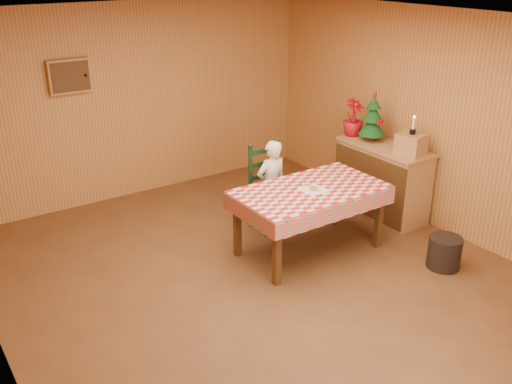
# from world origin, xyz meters

# --- Properties ---
(ground) EXTENTS (6.00, 6.00, 0.00)m
(ground) POSITION_xyz_m (0.00, 0.00, 0.00)
(ground) COLOR brown
(ground) RESTS_ON ground
(cabin_walls) EXTENTS (5.10, 6.05, 2.65)m
(cabin_walls) POSITION_xyz_m (-0.00, 0.53, 1.83)
(cabin_walls) COLOR #C28646
(cabin_walls) RESTS_ON ground
(dining_table) EXTENTS (1.66, 0.96, 0.77)m
(dining_table) POSITION_xyz_m (0.79, 0.30, 0.69)
(dining_table) COLOR #4F2F15
(dining_table) RESTS_ON ground
(ladder_chair) EXTENTS (0.44, 0.40, 1.08)m
(ladder_chair) POSITION_xyz_m (0.79, 1.08, 0.50)
(ladder_chair) COLOR black
(ladder_chair) RESTS_ON ground
(seated_child) EXTENTS (0.41, 0.27, 1.12)m
(seated_child) POSITION_xyz_m (0.79, 1.03, 0.56)
(seated_child) COLOR white
(seated_child) RESTS_ON ground
(napkin) EXTENTS (0.27, 0.27, 0.00)m
(napkin) POSITION_xyz_m (0.79, 0.25, 0.77)
(napkin) COLOR white
(napkin) RESTS_ON dining_table
(donut) EXTENTS (0.11, 0.11, 0.03)m
(donut) POSITION_xyz_m (0.79, 0.25, 0.79)
(donut) COLOR #C39046
(donut) RESTS_ON napkin
(shelf_unit) EXTENTS (0.54, 1.24, 0.93)m
(shelf_unit) POSITION_xyz_m (2.19, 0.56, 0.47)
(shelf_unit) COLOR tan
(shelf_unit) RESTS_ON ground
(crate) EXTENTS (0.36, 0.36, 0.25)m
(crate) POSITION_xyz_m (2.20, 0.16, 1.06)
(crate) COLOR tan
(crate) RESTS_ON shelf_unit
(christmas_tree) EXTENTS (0.34, 0.34, 0.62)m
(christmas_tree) POSITION_xyz_m (2.20, 0.81, 1.21)
(christmas_tree) COLOR #4F2F15
(christmas_tree) RESTS_ON shelf_unit
(flower_arrangement) EXTENTS (0.27, 0.27, 0.48)m
(flower_arrangement) POSITION_xyz_m (2.15, 1.11, 1.17)
(flower_arrangement) COLOR #A30F18
(flower_arrangement) RESTS_ON shelf_unit
(candle_set) EXTENTS (0.07, 0.07, 0.22)m
(candle_set) POSITION_xyz_m (2.20, 0.16, 1.24)
(candle_set) COLOR black
(candle_set) RESTS_ON crate
(storage_bin) EXTENTS (0.44, 0.44, 0.35)m
(storage_bin) POSITION_xyz_m (1.76, -0.81, 0.18)
(storage_bin) COLOR black
(storage_bin) RESTS_ON ground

